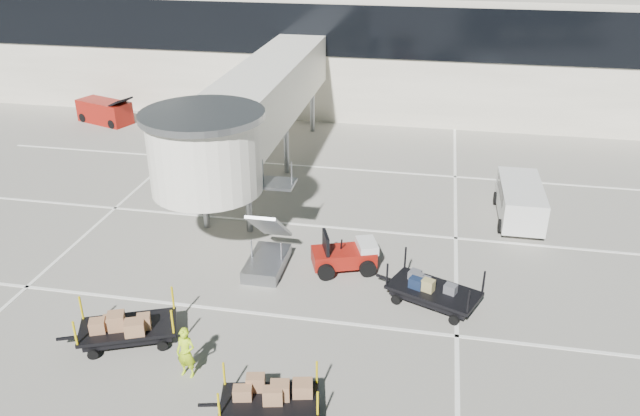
# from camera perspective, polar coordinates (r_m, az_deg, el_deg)

# --- Properties ---
(ground) EXTENTS (140.00, 140.00, 0.00)m
(ground) POSITION_cam_1_polar(r_m,az_deg,el_deg) (20.75, -4.75, -13.01)
(ground) COLOR #A7A496
(ground) RESTS_ON ground
(lane_markings) EXTENTS (40.00, 30.00, 0.02)m
(lane_markings) POSITION_cam_1_polar(r_m,az_deg,el_deg) (28.53, -1.15, -1.25)
(lane_markings) COLOR white
(lane_markings) RESTS_ON ground
(terminal) EXTENTS (64.00, 12.11, 15.20)m
(terminal) POSITION_cam_1_polar(r_m,az_deg,el_deg) (46.58, 4.60, 14.72)
(terminal) COLOR #EFE6CD
(terminal) RESTS_ON ground
(jet_bridge) EXTENTS (5.70, 20.40, 6.03)m
(jet_bridge) POSITION_cam_1_polar(r_m,az_deg,el_deg) (30.36, -6.25, 8.99)
(jet_bridge) COLOR white
(jet_bridge) RESTS_ON ground
(baggage_tug) EXTENTS (2.75, 2.28, 1.64)m
(baggage_tug) POSITION_cam_1_polar(r_m,az_deg,el_deg) (24.65, 2.34, -4.38)
(baggage_tug) COLOR maroon
(baggage_tug) RESTS_ON ground
(suitcase_cart) EXTENTS (3.95, 2.72, 1.54)m
(suitcase_cart) POSITION_cam_1_polar(r_m,az_deg,el_deg) (22.94, 10.35, -7.52)
(suitcase_cart) COLOR black
(suitcase_cart) RESTS_ON ground
(box_cart_near) EXTENTS (3.49, 1.93, 1.34)m
(box_cart_near) POSITION_cam_1_polar(r_m,az_deg,el_deg) (18.34, -4.53, -17.20)
(box_cart_near) COLOR black
(box_cart_near) RESTS_ON ground
(box_cart_far) EXTENTS (3.83, 2.60, 1.49)m
(box_cart_far) POSITION_cam_1_polar(r_m,az_deg,el_deg) (21.75, -17.43, -10.43)
(box_cart_far) COLOR black
(box_cart_far) RESTS_ON ground
(ground_worker) EXTENTS (0.67, 0.49, 1.71)m
(ground_worker) POSITION_cam_1_polar(r_m,az_deg,el_deg) (19.73, -12.16, -12.80)
(ground_worker) COLOR #B6E317
(ground_worker) RESTS_ON ground
(minivan) EXTENTS (2.02, 4.50, 1.70)m
(minivan) POSITION_cam_1_polar(r_m,az_deg,el_deg) (29.86, 17.82, 0.86)
(minivan) COLOR silver
(minivan) RESTS_ON ground
(belt_loader) EXTENTS (4.24, 2.73, 1.92)m
(belt_loader) POSITION_cam_1_polar(r_m,az_deg,el_deg) (44.30, -19.06, 8.32)
(belt_loader) COLOR maroon
(belt_loader) RESTS_ON ground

